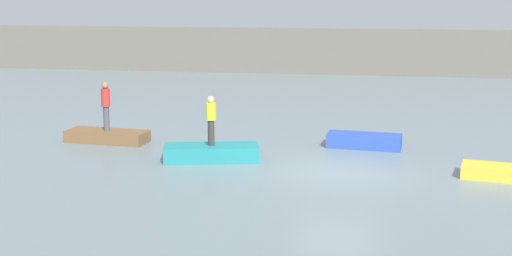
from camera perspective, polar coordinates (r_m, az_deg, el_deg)
ground_plane at (r=21.89m, az=6.67°, el=-3.61°), size 120.00×120.00×0.00m
embankment_wall at (r=46.62m, az=8.39°, el=6.16°), size 80.00×1.20×2.96m
rowboat_brown at (r=26.49m, az=-12.05°, el=-0.67°), size 3.12×1.40×0.43m
rowboat_teal at (r=23.16m, az=-3.66°, el=-2.04°), size 3.28×1.79×0.53m
rowboat_blue at (r=25.29m, az=8.81°, el=-1.04°), size 2.69×1.22×0.50m
person_hiviz_shirt at (r=22.92m, az=-3.70°, el=0.82°), size 0.32×0.32×1.64m
person_red_shirt at (r=26.26m, az=-12.16°, el=1.96°), size 0.32×0.32×1.81m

